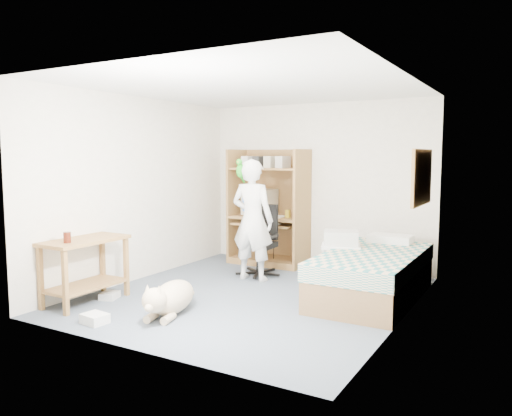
# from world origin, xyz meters

# --- Properties ---
(floor) EXTENTS (4.00, 4.00, 0.00)m
(floor) POSITION_xyz_m (0.00, 0.00, 0.00)
(floor) COLOR #4B5565
(floor) RESTS_ON ground
(wall_back) EXTENTS (3.60, 0.02, 2.50)m
(wall_back) POSITION_xyz_m (0.00, 2.00, 1.25)
(wall_back) COLOR silver
(wall_back) RESTS_ON floor
(wall_right) EXTENTS (0.02, 4.00, 2.50)m
(wall_right) POSITION_xyz_m (1.80, 0.00, 1.25)
(wall_right) COLOR silver
(wall_right) RESTS_ON floor
(wall_left) EXTENTS (0.02, 4.00, 2.50)m
(wall_left) POSITION_xyz_m (-1.80, 0.00, 1.25)
(wall_left) COLOR silver
(wall_left) RESTS_ON floor
(ceiling) EXTENTS (3.60, 4.00, 0.02)m
(ceiling) POSITION_xyz_m (0.00, 0.00, 2.50)
(ceiling) COLOR white
(ceiling) RESTS_ON wall_back
(computer_hutch) EXTENTS (1.20, 0.63, 1.80)m
(computer_hutch) POSITION_xyz_m (-0.70, 1.74, 0.82)
(computer_hutch) COLOR brown
(computer_hutch) RESTS_ON floor
(bed) EXTENTS (1.02, 2.02, 0.66)m
(bed) POSITION_xyz_m (1.30, 0.62, 0.29)
(bed) COLOR brown
(bed) RESTS_ON floor
(side_desk) EXTENTS (0.50, 1.00, 0.75)m
(side_desk) POSITION_xyz_m (-1.55, -1.20, 0.49)
(side_desk) COLOR olive
(side_desk) RESTS_ON floor
(corkboard) EXTENTS (0.04, 0.94, 0.66)m
(corkboard) POSITION_xyz_m (1.77, 0.90, 1.45)
(corkboard) COLOR #9F7747
(corkboard) RESTS_ON wall_right
(office_chair) EXTENTS (0.56, 0.56, 1.00)m
(office_chair) POSITION_xyz_m (-0.46, 0.99, 0.36)
(office_chair) COLOR black
(office_chair) RESTS_ON floor
(person) EXTENTS (0.62, 0.42, 1.66)m
(person) POSITION_xyz_m (-0.40, 0.69, 0.83)
(person) COLOR white
(person) RESTS_ON floor
(parrot) EXTENTS (0.12, 0.21, 0.33)m
(parrot) POSITION_xyz_m (-0.60, 0.70, 1.51)
(parrot) COLOR #1B9015
(parrot) RESTS_ON person
(dog) EXTENTS (0.53, 1.11, 0.42)m
(dog) POSITION_xyz_m (-0.41, -1.06, 0.18)
(dog) COLOR beige
(dog) RESTS_ON floor
(printer_cart) EXTENTS (0.58, 0.52, 0.58)m
(printer_cart) POSITION_xyz_m (0.83, 0.80, 0.38)
(printer_cart) COLOR white
(printer_cart) RESTS_ON floor
(printer) EXTENTS (0.50, 0.44, 0.18)m
(printer) POSITION_xyz_m (0.83, 0.80, 0.67)
(printer) COLOR #BBBCB7
(printer) RESTS_ON printer_cart
(crt_monitor) EXTENTS (0.47, 0.49, 0.40)m
(crt_monitor) POSITION_xyz_m (-0.89, 1.75, 0.97)
(crt_monitor) COLOR beige
(crt_monitor) RESTS_ON computer_hutch
(keyboard) EXTENTS (0.47, 0.22, 0.03)m
(keyboard) POSITION_xyz_m (-0.67, 1.58, 0.67)
(keyboard) COLOR beige
(keyboard) RESTS_ON computer_hutch
(pencil_cup) EXTENTS (0.08, 0.08, 0.12)m
(pencil_cup) POSITION_xyz_m (-0.34, 1.65, 0.82)
(pencil_cup) COLOR gold
(pencil_cup) RESTS_ON computer_hutch
(drink_glass) EXTENTS (0.08, 0.08, 0.12)m
(drink_glass) POSITION_xyz_m (-1.50, -1.48, 0.81)
(drink_glass) COLOR #44160B
(drink_glass) RESTS_ON side_desk
(floor_box_a) EXTENTS (0.27, 0.22, 0.10)m
(floor_box_a) POSITION_xyz_m (-0.89, -1.68, 0.05)
(floor_box_a) COLOR white
(floor_box_a) RESTS_ON floor
(floor_box_b) EXTENTS (0.24, 0.27, 0.08)m
(floor_box_b) POSITION_xyz_m (-1.42, -0.97, 0.04)
(floor_box_b) COLOR beige
(floor_box_b) RESTS_ON floor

